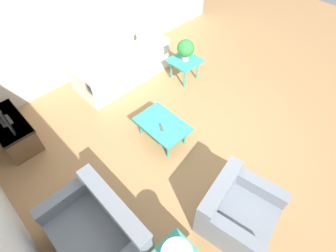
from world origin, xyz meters
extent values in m
plane|color=#A87A4C|center=(0.00, 0.00, 0.00)|extent=(14.00, 14.00, 0.00)
cube|color=silver|center=(3.06, 0.00, 1.35)|extent=(0.12, 7.20, 2.70)
cube|color=white|center=(2.27, -0.07, 0.20)|extent=(0.92, 2.06, 0.40)
cube|color=white|center=(1.93, -0.08, 0.57)|extent=(0.23, 2.05, 0.33)
cube|color=white|center=(2.28, -0.99, 0.51)|extent=(0.89, 0.21, 0.21)
cube|color=white|center=(2.26, 0.85, 0.51)|extent=(0.89, 0.21, 0.21)
cube|color=slate|center=(-1.45, 0.78, 0.21)|extent=(1.06, 1.09, 0.41)
cube|color=slate|center=(-1.11, 0.84, 0.58)|extent=(0.37, 0.96, 0.34)
cube|color=slate|center=(-1.52, 1.16, 0.52)|extent=(0.91, 0.32, 0.22)
cube|color=slate|center=(-1.38, 0.39, 0.52)|extent=(0.91, 0.32, 0.22)
cube|color=slate|center=(-0.30, 2.35, 0.21)|extent=(1.32, 0.90, 0.41)
cube|color=slate|center=(-0.30, 2.00, 0.58)|extent=(1.32, 0.21, 0.34)
cube|color=slate|center=(0.28, 2.34, 0.52)|extent=(0.16, 0.90, 0.22)
cube|color=teal|center=(0.41, 0.47, 0.37)|extent=(0.92, 0.61, 0.04)
cylinder|color=teal|center=(0.05, 0.27, 0.18)|extent=(0.05, 0.05, 0.35)
cylinder|color=teal|center=(0.77, 0.27, 0.18)|extent=(0.05, 0.05, 0.35)
cylinder|color=teal|center=(0.05, 0.68, 0.18)|extent=(0.05, 0.05, 0.35)
cylinder|color=teal|center=(0.77, 0.68, 0.18)|extent=(0.05, 0.05, 0.35)
cube|color=teal|center=(1.31, -1.03, 0.48)|extent=(0.59, 0.59, 0.04)
cylinder|color=teal|center=(1.10, -1.24, 0.23)|extent=(0.04, 0.04, 0.46)
cylinder|color=teal|center=(1.51, -1.24, 0.23)|extent=(0.04, 0.04, 0.46)
cylinder|color=teal|center=(1.10, -0.83, 0.23)|extent=(0.04, 0.04, 0.46)
cylinder|color=teal|center=(1.51, -0.83, 0.23)|extent=(0.04, 0.04, 0.46)
cylinder|color=teal|center=(-1.11, 1.68, 0.23)|extent=(0.04, 0.04, 0.46)
cube|color=brown|center=(2.18, 2.39, 0.26)|extent=(1.04, 0.50, 0.52)
cube|color=black|center=(2.18, 2.39, 0.50)|extent=(1.06, 0.52, 0.04)
cube|color=#2D2D2D|center=(2.18, 2.39, 0.53)|extent=(0.27, 0.16, 0.02)
cylinder|color=#B2ADA3|center=(1.31, -1.03, 0.56)|extent=(0.16, 0.16, 0.13)
sphere|color=#2D7F38|center=(1.31, -1.03, 0.77)|extent=(0.35, 0.35, 0.35)
cube|color=#4C4C51|center=(0.36, 0.55, 0.40)|extent=(0.16, 0.11, 0.02)
camera|label=1|loc=(-1.77, 2.46, 3.79)|focal=28.00mm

